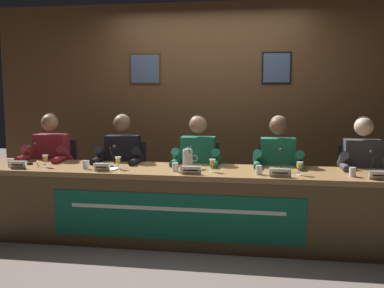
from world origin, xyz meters
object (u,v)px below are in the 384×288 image
object	(u,v)px
chair_right	(277,188)
nameplate_right	(280,173)
microphone_center	(190,161)
panelist_far_left	(49,160)
chair_far_right	(358,190)
juice_glass_left	(118,161)
water_cup_left	(86,165)
chair_left	(127,182)
nameplate_far_right	(379,175)
conference_table	(190,193)
nameplate_left	(102,167)
panelist_left	(121,162)
water_cup_right	(259,170)
microphone_far_left	(32,157)
juice_glass_far_left	(45,159)
panelist_center	(197,164)
microphone_far_right	(373,167)
microphone_left	(112,160)
nameplate_center	(191,170)
panelist_right	(278,166)
microphone_right	(281,164)
juice_glass_center	(212,163)
panelist_far_right	(363,168)
chair_far_left	(57,180)
chair_center	(200,185)
nameplate_far_left	(18,165)
juice_glass_right	(300,166)
document_stack_left	(108,168)
water_cup_center	(175,168)
water_cup_far_left	(11,163)
water_pitcher_central	(188,159)

from	to	relation	value
chair_right	nameplate_right	distance (m)	0.87
microphone_center	panelist_far_left	bearing A→B (deg)	169.16
nameplate_right	chair_far_right	world-z (taller)	chair_far_right
juice_glass_left	water_cup_left	xyz separation A→B (m)	(-0.32, -0.04, -0.05)
chair_left	nameplate_far_right	world-z (taller)	chair_left
conference_table	chair_right	world-z (taller)	chair_right
juice_glass_left	water_cup_left	bearing A→B (deg)	-172.72
nameplate_left	chair_far_right	xyz separation A→B (m)	(2.53, 0.79, -0.32)
panelist_left	chair_far_right	xyz separation A→B (m)	(2.54, 0.20, -0.28)
water_cup_right	microphone_center	bearing A→B (deg)	162.91
microphone_far_left	chair_far_right	bearing A→B (deg)	8.57
juice_glass_far_left	panelist_center	size ratio (longest dim) A/B	0.10
microphone_center	juice_glass_far_left	bearing A→B (deg)	-173.96
water_cup_right	microphone_far_right	distance (m)	1.06
microphone_left	microphone_far_right	distance (m)	2.52
nameplate_center	nameplate_far_right	xyz separation A→B (m)	(1.67, 0.02, 0.00)
microphone_left	conference_table	bearing A→B (deg)	-6.29
nameplate_far_right	panelist_right	bearing A→B (deg)	144.96
water_cup_left	water_cup_right	bearing A→B (deg)	-0.55
microphone_left	nameplate_center	bearing A→B (deg)	-15.72
panelist_center	microphone_right	world-z (taller)	panelist_center
nameplate_right	nameplate_far_right	xyz separation A→B (m)	(0.85, 0.02, 0.00)
juice_glass_center	panelist_far_right	xyz separation A→B (m)	(1.48, 0.47, -0.09)
nameplate_right	nameplate_center	bearing A→B (deg)	-179.99
panelist_far_left	panelist_far_right	distance (m)	3.39
juice_glass_far_left	chair_left	xyz separation A→B (m)	(0.64, 0.67, -0.37)
chair_far_left	microphone_right	bearing A→B (deg)	-11.96
chair_center	panelist_center	distance (m)	0.34
chair_far_left	water_cup_left	bearing A→B (deg)	-47.46
nameplate_far_left	nameplate_center	world-z (taller)	same
chair_center	juice_glass_right	world-z (taller)	chair_center
juice_glass_center	chair_right	distance (m)	0.99
juice_glass_left	nameplate_center	size ratio (longest dim) A/B	0.63
nameplate_far_left	document_stack_left	size ratio (longest dim) A/B	0.73
juice_glass_left	chair_right	size ratio (longest dim) A/B	0.14
panelist_far_left	water_cup_center	size ratio (longest dim) A/B	14.59
water_cup_center	microphone_far_right	size ratio (longest dim) A/B	0.39
conference_table	water_cup_center	size ratio (longest dim) A/B	53.33
chair_far_right	microphone_far_right	xyz separation A→B (m)	(0.01, -0.56, 0.36)
nameplate_far_right	microphone_far_left	bearing A→B (deg)	175.29
microphone_right	document_stack_left	size ratio (longest dim) A/B	0.91
panelist_center	microphone_center	size ratio (longest dim) A/B	5.73
water_cup_far_left	chair_left	size ratio (longest dim) A/B	0.09
panelist_center	water_pitcher_central	bearing A→B (deg)	-99.98
nameplate_far_left	microphone_far_left	size ratio (longest dim) A/B	0.80
conference_table	water_cup_right	distance (m)	0.71
water_cup_left	panelist_far_right	size ratio (longest dim) A/B	0.07
conference_table	microphone_left	bearing A→B (deg)	173.71
microphone_right	water_cup_center	bearing A→B (deg)	-170.76
panelist_far_left	nameplate_far_right	xyz separation A→B (m)	(3.39, -0.60, 0.04)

